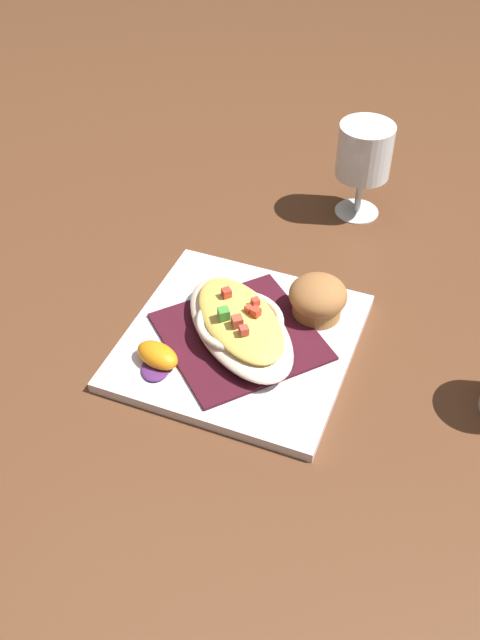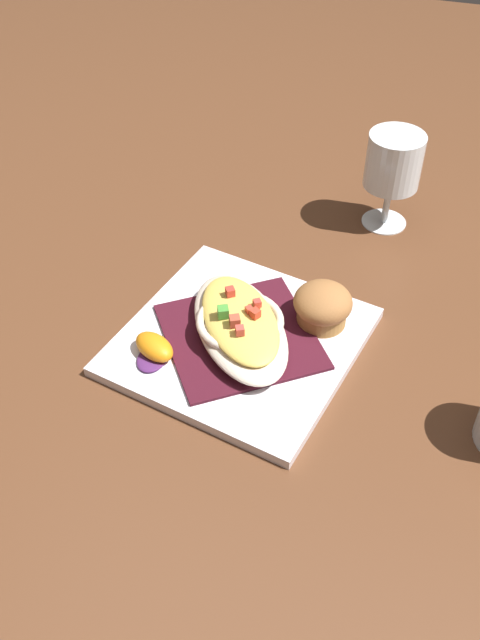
% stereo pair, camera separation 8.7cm
% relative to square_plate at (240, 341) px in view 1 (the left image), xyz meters
% --- Properties ---
extents(ground_plane, '(2.60, 2.60, 0.00)m').
position_rel_square_plate_xyz_m(ground_plane, '(0.00, 0.00, -0.01)').
color(ground_plane, brown).
extents(square_plate, '(0.33, 0.33, 0.01)m').
position_rel_square_plate_xyz_m(square_plate, '(0.00, 0.00, 0.00)').
color(square_plate, white).
rests_on(square_plate, ground_plane).
extents(folded_napkin, '(0.25, 0.25, 0.00)m').
position_rel_square_plate_xyz_m(folded_napkin, '(0.00, 0.00, 0.01)').
color(folded_napkin, '#41111E').
rests_on(folded_napkin, square_plate).
extents(gratin_dish, '(0.23, 0.20, 0.05)m').
position_rel_square_plate_xyz_m(gratin_dish, '(0.00, -0.00, 0.03)').
color(gratin_dish, beige).
rests_on(gratin_dish, folded_napkin).
extents(muffin, '(0.07, 0.07, 0.06)m').
position_rel_square_plate_xyz_m(muffin, '(-0.06, 0.09, 0.03)').
color(muffin, '#A06D34').
rests_on(muffin, square_plate).
extents(orange_garnish, '(0.06, 0.07, 0.03)m').
position_rel_square_plate_xyz_m(orange_garnish, '(0.06, -0.09, 0.02)').
color(orange_garnish, '#50245E').
rests_on(orange_garnish, square_plate).
extents(stemmed_glass, '(0.08, 0.08, 0.15)m').
position_rel_square_plate_xyz_m(stemmed_glass, '(-0.32, 0.13, 0.09)').
color(stemmed_glass, white).
rests_on(stemmed_glass, ground_plane).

